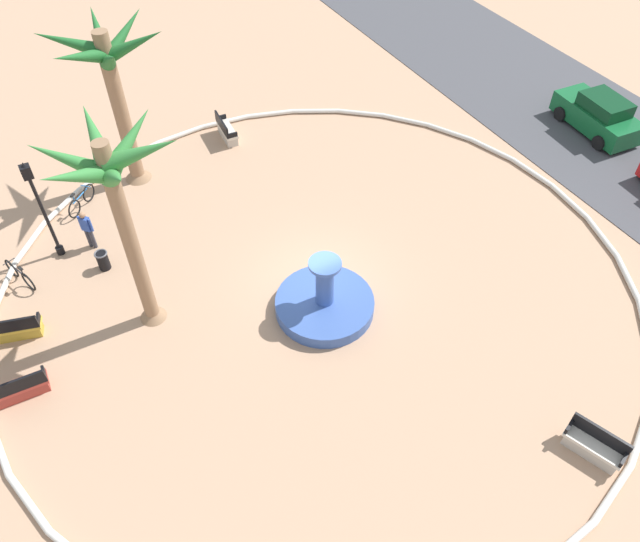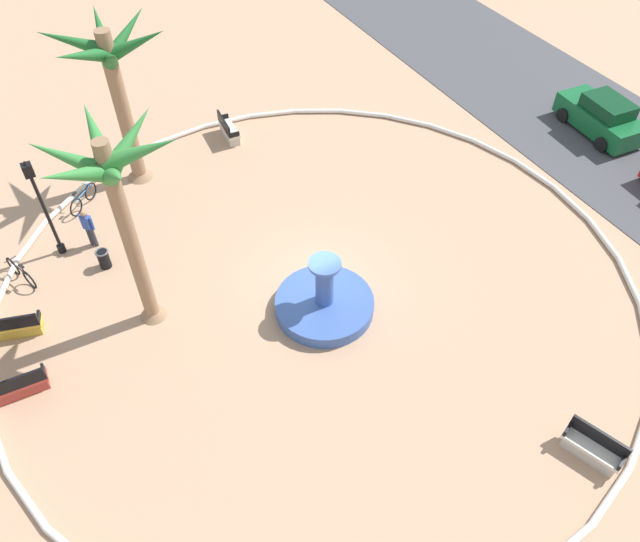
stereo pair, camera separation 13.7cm
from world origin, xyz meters
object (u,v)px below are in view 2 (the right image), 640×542
(palm_tree_by_curb, at_px, (114,76))
(lamppost, at_px, (41,201))
(bench_west, at_px, (20,386))
(trash_bin, at_px, (104,259))
(fountain, at_px, (324,303))
(bench_southeast, at_px, (592,449))
(bicycle_red_frame, at_px, (21,273))
(person_cyclist_helmet, at_px, (88,226))
(bicycle_by_lamppost, at_px, (83,199))
(bench_east, at_px, (229,131))
(bench_north, at_px, (16,327))
(palm_tree_near_fountain, at_px, (115,191))
(parked_car_leftmost, at_px, (601,116))

(palm_tree_by_curb, height_order, lamppost, palm_tree_by_curb)
(bench_west, relative_size, trash_bin, 2.22)
(fountain, distance_m, lamppost, 10.02)
(bench_west, xyz_separation_m, lamppost, (-5.47, 2.32, 2.00))
(trash_bin, bearing_deg, lamppost, -141.52)
(fountain, xyz_separation_m, bench_southeast, (7.95, 3.83, 0.03))
(bicycle_red_frame, bearing_deg, lamppost, 119.22)
(person_cyclist_helmet, bearing_deg, bench_southeast, 33.62)
(person_cyclist_helmet, bearing_deg, bench_west, -33.18)
(bench_southeast, height_order, bicycle_by_lamppost, bench_southeast)
(lamppost, distance_m, bicycle_by_lamppost, 3.16)
(bench_southeast, relative_size, person_cyclist_helmet, 1.03)
(fountain, distance_m, palm_tree_by_curb, 11.11)
(bench_east, xyz_separation_m, trash_bin, (5.20, -6.86, 0.04))
(fountain, xyz_separation_m, bench_east, (-10.59, 1.05, 0.03))
(bench_north, bearing_deg, bench_east, 124.21)
(bench_west, bearing_deg, bench_east, 131.50)
(palm_tree_near_fountain, height_order, bench_southeast, palm_tree_near_fountain)
(bench_north, xyz_separation_m, bicycle_red_frame, (-2.33, 0.57, 0.04))
(person_cyclist_helmet, bearing_deg, parked_car_leftmost, 80.98)
(palm_tree_by_curb, xyz_separation_m, bench_east, (-0.82, 4.28, -4.16))
(fountain, relative_size, lamppost, 0.81)
(bench_east, height_order, bench_north, same)
(bench_east, bearing_deg, trash_bin, -52.82)
(fountain, relative_size, person_cyclist_helmet, 2.00)
(bench_west, bearing_deg, parked_car_leftmost, 94.23)
(bench_north, relative_size, bicycle_by_lamppost, 1.31)
(bench_east, relative_size, bicycle_red_frame, 1.01)
(palm_tree_by_curb, height_order, trash_bin, palm_tree_by_curb)
(palm_tree_by_curb, relative_size, parked_car_leftmost, 1.56)
(bench_southeast, bearing_deg, palm_tree_near_fountain, -139.59)
(palm_tree_near_fountain, distance_m, bench_north, 6.41)
(palm_tree_by_curb, xyz_separation_m, bench_west, (8.35, -6.09, -4.16))
(bench_west, distance_m, bicycle_by_lamppost, 8.39)
(palm_tree_by_curb, height_order, bench_north, palm_tree_by_curb)
(bench_east, height_order, parked_car_leftmost, parked_car_leftmost)
(fountain, height_order, bicycle_red_frame, fountain)
(trash_bin, bearing_deg, bench_west, -41.47)
(palm_tree_by_curb, bearing_deg, palm_tree_near_fountain, -13.87)
(bench_west, relative_size, bicycle_by_lamppost, 1.27)
(bench_southeast, relative_size, bicycle_red_frame, 1.04)
(bench_east, distance_m, bicycle_red_frame, 10.53)
(bicycle_red_frame, bearing_deg, bench_southeast, 41.23)
(bench_west, relative_size, parked_car_leftmost, 0.39)
(trash_bin, distance_m, bicycle_by_lamppost, 3.58)
(fountain, bearing_deg, bench_north, -112.51)
(fountain, xyz_separation_m, bench_west, (-1.42, -9.32, 0.03))
(lamppost, bearing_deg, trash_bin, 38.48)
(bench_east, xyz_separation_m, parked_car_leftmost, (7.33, 14.52, 0.43))
(bench_west, height_order, bicycle_red_frame, bench_west)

